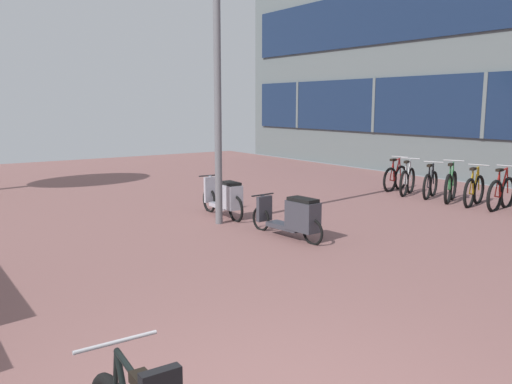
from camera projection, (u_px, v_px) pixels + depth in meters
name	position (u px, v px, depth m)	size (l,w,h in m)	color
ground	(417.00, 377.00, 4.63)	(21.00, 40.00, 0.13)	#312C35
bicycle_rack_02	(501.00, 194.00, 11.86)	(1.40, 0.48, 1.01)	black
bicycle_rack_03	(474.00, 191.00, 12.33)	(1.33, 0.51, 0.97)	black
bicycle_rack_04	(451.00, 187.00, 12.84)	(1.29, 0.66, 1.02)	black
bicycle_rack_05	(430.00, 184.00, 13.38)	(1.22, 0.59, 0.93)	black
bicycle_rack_06	(407.00, 181.00, 13.83)	(1.24, 0.61, 0.97)	black
bicycle_rack_07	(395.00, 178.00, 14.49)	(1.27, 0.47, 0.95)	black
scooter_near	(294.00, 217.00, 9.21)	(0.53, 1.81, 0.78)	black
scooter_mid	(225.00, 198.00, 10.98)	(0.52, 1.72, 0.85)	black
lamp_post	(217.00, 55.00, 9.95)	(0.20, 0.52, 5.85)	slate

